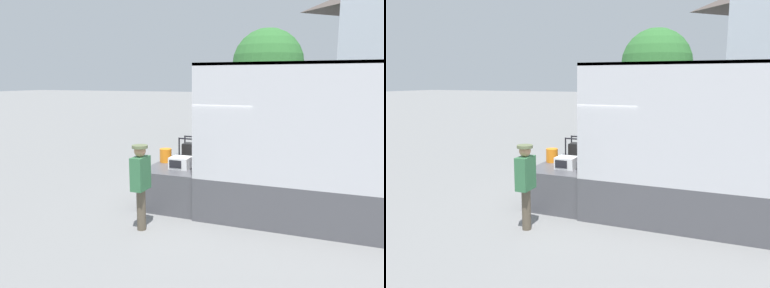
% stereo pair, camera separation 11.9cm
% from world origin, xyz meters
% --- Properties ---
extents(ground_plane, '(160.00, 160.00, 0.00)m').
position_xyz_m(ground_plane, '(0.00, 0.00, 0.00)').
color(ground_plane, gray).
extents(tailgate_deck, '(1.38, 2.31, 0.94)m').
position_xyz_m(tailgate_deck, '(-0.69, 0.00, 0.47)').
color(tailgate_deck, '#4C4C51').
rests_on(tailgate_deck, ground).
extents(microwave, '(0.47, 0.42, 0.27)m').
position_xyz_m(microwave, '(-0.58, -0.45, 1.08)').
color(microwave, white).
rests_on(microwave, tailgate_deck).
extents(portable_generator, '(0.75, 0.43, 0.59)m').
position_xyz_m(portable_generator, '(-0.59, 0.56, 1.16)').
color(portable_generator, black).
rests_on(portable_generator, tailgate_deck).
extents(orange_bucket, '(0.30, 0.30, 0.34)m').
position_xyz_m(orange_bucket, '(-1.19, 0.04, 1.11)').
color(orange_bucket, orange).
rests_on(orange_bucket, tailgate_deck).
extents(worker_person, '(0.31, 0.44, 1.73)m').
position_xyz_m(worker_person, '(-0.78, -2.01, 1.07)').
color(worker_person, brown).
rests_on(worker_person, ground).
extents(street_tree, '(3.25, 3.25, 5.34)m').
position_xyz_m(street_tree, '(-0.36, 9.42, 3.69)').
color(street_tree, brown).
rests_on(street_tree, ground).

